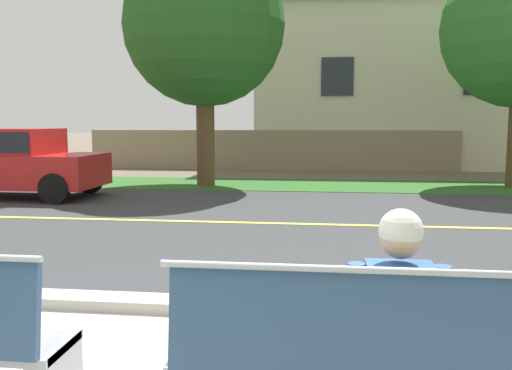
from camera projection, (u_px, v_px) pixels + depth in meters
The scene contains 11 objects.
ground_plane at pixel (263, 209), 10.27m from camera, with size 140.00×140.00×0.00m, color #665B4C.
curb_edge at pixel (195, 306), 4.69m from camera, with size 44.00×0.30×0.11m, color #ADA89E.
street_asphalt at pixel (253, 223), 8.79m from camera, with size 52.00×8.00×0.01m, color #383A3D.
road_centre_line at pixel (253, 223), 8.79m from camera, with size 48.00×0.14×0.01m, color #E0CC4C.
far_verge_grass at pixel (279, 185), 14.18m from camera, with size 48.00×2.80×0.02m, color #2D6026.
bench_right at pixel (345, 363), 2.69m from camera, with size 1.84×0.48×1.01m.
seated_person_blue at pixel (395, 312), 2.80m from camera, with size 0.52×0.68×1.25m.
car_red_near at pixel (4, 159), 11.76m from camera, with size 4.30×1.86×1.54m.
shade_tree_far_left at pixel (209, 12), 13.35m from camera, with size 4.16×4.16×6.86m.
garden_wall at pixel (270, 150), 18.59m from camera, with size 13.00×0.36×1.40m, color gray.
house_across_street at pixel (395, 82), 20.88m from camera, with size 11.36×6.91×6.48m.
Camera 1 is at (1.09, -2.08, 1.69)m, focal length 36.88 mm.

